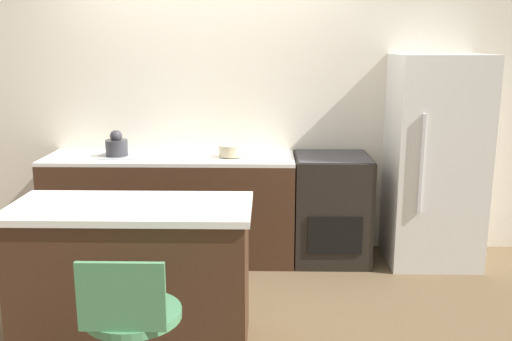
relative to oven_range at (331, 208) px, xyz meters
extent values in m
plane|color=brown|center=(-1.04, -0.32, -0.44)|extent=(14.00, 14.00, 0.00)
cube|color=silver|center=(-1.04, 0.33, 0.86)|extent=(8.00, 0.06, 2.60)
cube|color=#422819|center=(-1.35, 0.00, -0.02)|extent=(2.05, 0.60, 0.85)
cube|color=white|center=(-1.35, 0.00, 0.42)|extent=(2.05, 0.60, 0.03)
cube|color=#9EA3A8|center=(-1.71, 0.00, 0.44)|extent=(0.44, 0.33, 0.01)
cube|color=#422819|center=(-1.33, -1.43, -0.02)|extent=(1.35, 0.59, 0.84)
cube|color=white|center=(-1.33, -1.43, 0.42)|extent=(1.41, 0.63, 0.04)
cube|color=black|center=(0.00, 0.00, 0.00)|extent=(0.62, 0.60, 0.88)
cube|color=black|center=(0.00, -0.31, -0.14)|extent=(0.43, 0.01, 0.31)
cube|color=#333338|center=(0.00, 0.00, 0.44)|extent=(0.59, 0.57, 0.01)
cube|color=silver|center=(0.83, -0.02, 0.41)|extent=(0.72, 0.64, 1.71)
cube|color=silver|center=(0.63, -0.35, 0.45)|extent=(0.02, 0.02, 0.77)
cylinder|color=#478456|center=(-1.17, -2.15, 0.11)|extent=(0.45, 0.45, 0.04)
cube|color=#478456|center=(-1.17, -2.34, 0.29)|extent=(0.39, 0.02, 0.32)
cylinder|color=#333338|center=(-1.78, -0.02, 0.51)|extent=(0.18, 0.18, 0.13)
sphere|color=#333338|center=(-1.78, -0.02, 0.61)|extent=(0.10, 0.10, 0.10)
cylinder|color=#C1B28E|center=(-0.83, -0.02, 0.49)|extent=(0.20, 0.20, 0.09)
camera|label=1|loc=(-0.54, -4.60, 1.37)|focal=40.00mm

